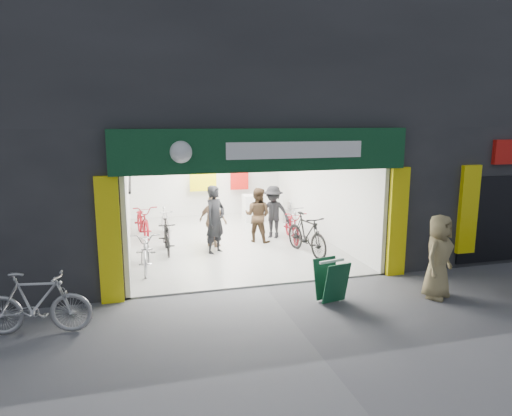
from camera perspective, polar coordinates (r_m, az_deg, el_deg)
name	(u,v)px	position (r m, az deg, el deg)	size (l,w,h in m)	color
ground	(265,286)	(10.38, 1.09, -9.77)	(60.00, 60.00, 0.00)	#56565B
building	(249,99)	(14.78, -0.93, 13.42)	(17.00, 10.27, 8.00)	#232326
bike_left_front	(146,249)	(11.68, -13.53, -5.05)	(0.68, 1.96, 1.03)	#A2A1A6
bike_left_midfront	(167,237)	(12.97, -11.11, -3.55)	(0.44, 1.57, 0.95)	black
bike_left_midback	(143,221)	(14.86, -13.95, -1.56)	(0.72, 2.06, 1.08)	maroon
bike_left_back	(166,222)	(14.84, -11.23, -1.76)	(0.44, 1.55, 0.93)	silver
bike_right_front	(307,234)	(12.63, 6.35, -3.30)	(0.55, 1.93, 1.16)	black
bike_right_mid	(292,225)	(14.09, 4.57, -2.18)	(0.64, 1.85, 0.97)	maroon
bike_right_back	(292,221)	(14.24, 4.54, -1.65)	(0.54, 1.93, 1.16)	#B3B3B8
parked_bike	(36,303)	(8.88, -25.79, -10.65)	(0.53, 1.87, 1.13)	#A3A4A8
customer_a	(215,220)	(12.62, -5.11, -1.51)	(0.70, 0.46, 1.92)	black
customer_b	(258,215)	(13.77, 0.20, -0.92)	(0.82, 0.64, 1.69)	#382819
customer_c	(273,213)	(14.21, 2.16, -0.58)	(1.08, 0.62, 1.68)	black
customer_d	(213,221)	(13.26, -5.39, -1.68)	(0.92, 0.38, 1.57)	#896A50
pedestrian_near	(438,257)	(10.23, 21.83, -5.65)	(0.87, 0.56, 1.77)	#8A7A50
sandwich_board	(331,280)	(9.52, 9.38, -8.82)	(0.66, 0.67, 0.86)	#104227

